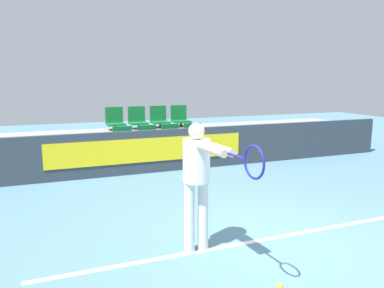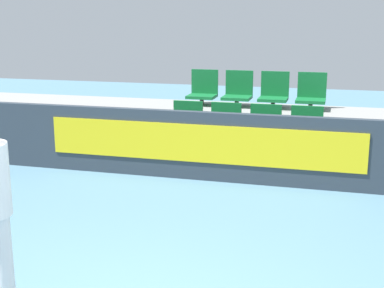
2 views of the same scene
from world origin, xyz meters
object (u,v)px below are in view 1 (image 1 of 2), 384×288
(stadium_chair_2, at_px, (172,138))
(stadium_chair_6, at_px, (159,119))
(stadium_chair_0, at_px, (124,141))
(stadium_chair_4, at_px, (115,120))
(stadium_chair_1, at_px, (148,140))
(stadium_chair_3, at_px, (194,137))
(stadium_chair_7, at_px, (180,118))
(stadium_chair_5, at_px, (138,119))
(tennis_ball, at_px, (279,286))
(tennis_player, at_px, (199,174))

(stadium_chair_2, distance_m, stadium_chair_6, 1.14)
(stadium_chair_0, bearing_deg, stadium_chair_4, 90.00)
(stadium_chair_1, height_order, stadium_chair_4, stadium_chair_4)
(stadium_chair_3, height_order, stadium_chair_7, stadium_chair_7)
(stadium_chair_3, xyz_separation_m, stadium_chair_6, (-0.61, 1.07, 0.39))
(stadium_chair_5, bearing_deg, stadium_chair_7, 0.00)
(stadium_chair_1, bearing_deg, tennis_ball, -92.16)
(stadium_chair_1, relative_size, stadium_chair_2, 1.00)
(stadium_chair_1, relative_size, stadium_chair_7, 1.00)
(tennis_ball, bearing_deg, stadium_chair_1, 87.84)
(stadium_chair_7, distance_m, tennis_ball, 7.24)
(stadium_chair_0, relative_size, stadium_chair_5, 1.00)
(stadium_chair_5, xyz_separation_m, stadium_chair_7, (1.23, 0.00, 0.00))
(stadium_chair_0, distance_m, stadium_chair_1, 0.61)
(stadium_chair_7, distance_m, tennis_player, 6.27)
(stadium_chair_0, relative_size, tennis_player, 0.37)
(tennis_ball, bearing_deg, stadium_chair_7, 78.32)
(stadium_chair_2, relative_size, stadium_chair_3, 1.00)
(stadium_chair_2, bearing_deg, stadium_chair_3, 0.00)
(stadium_chair_1, xyz_separation_m, stadium_chair_3, (1.23, 0.00, 0.00))
(stadium_chair_3, distance_m, stadium_chair_4, 2.17)
(stadium_chair_3, bearing_deg, stadium_chair_5, 138.82)
(stadium_chair_6, relative_size, tennis_player, 0.37)
(stadium_chair_7, bearing_deg, stadium_chair_0, -149.75)
(tennis_player, bearing_deg, stadium_chair_4, 85.18)
(stadium_chair_1, height_order, tennis_ball, stadium_chair_1)
(stadium_chair_2, bearing_deg, tennis_player, -104.82)
(tennis_player, bearing_deg, stadium_chair_3, 64.54)
(stadium_chair_2, relative_size, tennis_ball, 9.00)
(stadium_chair_6, bearing_deg, tennis_player, -102.24)
(stadium_chair_7, bearing_deg, stadium_chair_1, -138.82)
(stadium_chair_2, xyz_separation_m, stadium_chair_6, (0.00, 1.07, 0.39))
(stadium_chair_4, distance_m, stadium_chair_7, 1.84)
(stadium_chair_1, xyz_separation_m, stadium_chair_5, (0.00, 1.07, 0.39))
(stadium_chair_3, bearing_deg, stadium_chair_6, 119.75)
(stadium_chair_0, distance_m, tennis_player, 4.91)
(stadium_chair_3, xyz_separation_m, stadium_chair_4, (-1.84, 1.07, 0.39))
(stadium_chair_0, height_order, tennis_ball, stadium_chair_0)
(stadium_chair_1, relative_size, stadium_chair_6, 1.00)
(stadium_chair_5, bearing_deg, stadium_chair_2, -60.25)
(stadium_chair_0, xyz_separation_m, stadium_chair_5, (0.61, 1.07, 0.39))
(stadium_chair_1, relative_size, stadium_chair_5, 1.00)
(stadium_chair_4, distance_m, stadium_chair_6, 1.23)
(stadium_chair_0, bearing_deg, stadium_chair_3, 0.00)
(stadium_chair_1, xyz_separation_m, tennis_ball, (-0.22, -5.95, -0.61))
(stadium_chair_5, bearing_deg, stadium_chair_6, 0.00)
(stadium_chair_2, distance_m, stadium_chair_7, 1.30)
(stadium_chair_0, bearing_deg, stadium_chair_2, 0.00)
(stadium_chair_7, height_order, tennis_ball, stadium_chair_7)
(stadium_chair_0, relative_size, stadium_chair_4, 1.00)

